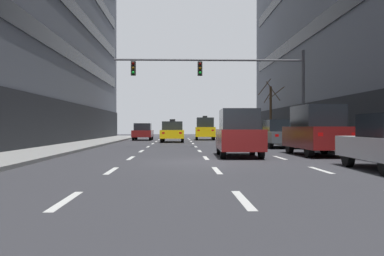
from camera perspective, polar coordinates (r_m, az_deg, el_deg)
The scene contains 36 objects.
ground_plane at distance 15.44m, azimuth 2.31°, elevation -4.54°, with size 120.00×120.00×0.00m, color #38383D.
lane_stripe_l1_s2 at distance 7.70m, azimuth -16.44°, elevation -9.25°, with size 0.16×2.00×0.01m, color silver.
lane_stripe_l1_s3 at distance 12.56m, azimuth -10.66°, elevation -5.60°, with size 0.16×2.00×0.01m, color silver.
lane_stripe_l1_s4 at distance 17.50m, azimuth -8.14°, elevation -3.97°, with size 0.16×2.00×0.01m, color silver.
lane_stripe_l1_s5 at distance 22.46m, azimuth -6.74°, elevation -3.06°, with size 0.16×2.00×0.01m, color silver.
lane_stripe_l1_s6 at distance 27.44m, azimuth -5.85°, elevation -2.48°, with size 0.16×2.00×0.01m, color silver.
lane_stripe_l1_s7 at distance 32.43m, azimuth -5.23°, elevation -2.08°, with size 0.16×2.00×0.01m, color silver.
lane_stripe_l1_s8 at distance 37.42m, azimuth -4.78°, elevation -1.78°, with size 0.16×2.00×0.01m, color silver.
lane_stripe_l1_s9 at distance 42.41m, azimuth -4.43°, elevation -1.56°, with size 0.16×2.00×0.01m, color silver.
lane_stripe_l1_s10 at distance 47.40m, azimuth -4.16°, elevation -1.38°, with size 0.16×2.00×0.01m, color silver.
lane_stripe_l2_s2 at distance 7.54m, azimuth 6.79°, elevation -9.44°, with size 0.16×2.00×0.01m, color silver.
lane_stripe_l2_s3 at distance 12.46m, azimuth 3.32°, elevation -5.64°, with size 0.16×2.00×0.01m, color silver.
lane_stripe_l2_s4 at distance 17.43m, azimuth 1.84°, elevation -3.99°, with size 0.16×2.00×0.01m, color silver.
lane_stripe_l2_s5 at distance 22.41m, azimuth 1.02°, elevation -3.07°, with size 0.16×2.00×0.01m, color silver.
lane_stripe_l2_s6 at distance 27.40m, azimuth 0.49°, elevation -2.48°, with size 0.16×2.00×0.01m, color silver.
lane_stripe_l2_s7 at distance 32.39m, azimuth 0.13°, elevation -2.08°, with size 0.16×2.00×0.01m, color silver.
lane_stripe_l2_s8 at distance 37.38m, azimuth -0.13°, elevation -1.78°, with size 0.16×2.00×0.01m, color silver.
lane_stripe_l2_s9 at distance 42.38m, azimuth -0.33°, elevation -1.56°, with size 0.16×2.00×0.01m, color silver.
lane_stripe_l2_s10 at distance 47.38m, azimuth -0.49°, elevation -1.38°, with size 0.16×2.00×0.01m, color silver.
lane_stripe_l3_s3 at distance 13.09m, azimuth 16.72°, elevation -5.37°, with size 0.16×2.00×0.01m, color silver.
lane_stripe_l3_s4 at distance 17.88m, azimuth 11.60°, elevation -3.89°, with size 0.16×2.00×0.01m, color silver.
lane_stripe_l3_s5 at distance 22.76m, azimuth 8.67°, elevation -3.02°, with size 0.16×2.00×0.01m, color silver.
lane_stripe_l3_s6 at distance 27.69m, azimuth 6.78°, elevation -2.46°, with size 0.16×2.00×0.01m, color silver.
lane_stripe_l3_s7 at distance 32.64m, azimuth 5.46°, elevation -2.06°, with size 0.16×2.00×0.01m, color silver.
lane_stripe_l3_s8 at distance 37.60m, azimuth 4.49°, elevation -1.77°, with size 0.16×2.00×0.01m, color silver.
lane_stripe_l3_s9 at distance 42.57m, azimuth 3.75°, elevation -1.55°, with size 0.16×2.00×0.01m, color silver.
lane_stripe_l3_s10 at distance 47.54m, azimuth 3.16°, elevation -1.37°, with size 0.16×2.00×0.01m, color silver.
car_driving_0 at distance 41.08m, azimuth -6.54°, elevation -0.51°, with size 1.79×4.28×1.61m.
taxi_driving_1 at distance 41.82m, azimuth 1.73°, elevation -0.11°, with size 2.02×4.52×2.34m.
car_driving_2 at distance 18.28m, azimuth 6.23°, elevation -0.68°, with size 1.88×4.20×2.01m.
taxi_driving_3 at distance 35.65m, azimuth -2.60°, elevation -0.53°, with size 1.96×4.58×1.90m.
car_parked_2 at distance 19.69m, azimuth 16.29°, elevation -0.33°, with size 2.01×4.60×2.21m.
car_parked_3 at distance 26.60m, azimuth 11.48°, elevation -0.77°, with size 1.95×4.55×1.70m.
traffic_signal_0 at distance 26.10m, azimuth 5.46°, elevation 6.78°, with size 11.49×0.35×5.77m.
street_tree_0 at distance 39.52m, azimuth 10.41°, elevation 2.38°, with size 2.37×2.01×5.61m.
pedestrian_0 at distance 22.27m, azimuth 23.82°, elevation -0.22°, with size 0.53×0.24×1.70m.
Camera 1 is at (-1.12, -15.35, 1.26)m, focal length 40.12 mm.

